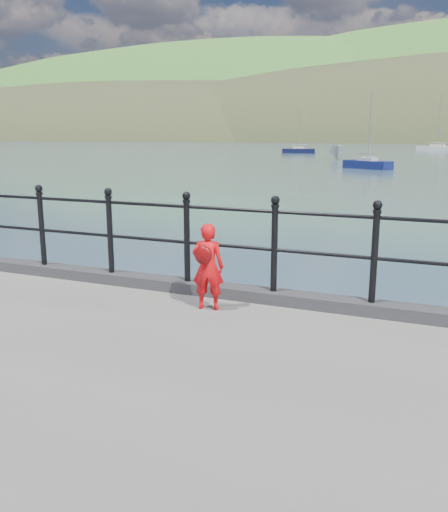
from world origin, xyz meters
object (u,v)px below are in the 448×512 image
at_px(child, 208,266).
at_px(sailboat_port, 367,165).
at_px(sailboat_left, 299,151).
at_px(railing, 229,234).
at_px(sailboat_deep, 437,148).
at_px(launch_white, 337,152).

height_order(child, sailboat_port, sailboat_port).
height_order(sailboat_left, sailboat_port, sailboat_left).
xyz_separation_m(railing, sailboat_deep, (-0.28, 98.38, -1.48)).
relative_size(railing, sailboat_deep, 1.82).
height_order(railing, child, railing).
bearing_deg(launch_white, sailboat_left, 104.67).
bearing_deg(sailboat_left, child, -83.01).
height_order(sailboat_deep, sailboat_port, sailboat_deep).
distance_m(child, sailboat_port, 43.16).
relative_size(railing, child, 17.26).
relative_size(child, sailboat_left, 0.15).
distance_m(child, launch_white, 59.70).
distance_m(railing, launch_white, 59.16).
height_order(sailboat_deep, sailboat_left, sailboat_deep).
xyz_separation_m(child, sailboat_deep, (-0.23, 98.93, -1.19)).
xyz_separation_m(child, launch_white, (-10.02, 58.85, -0.65)).
relative_size(railing, sailboat_port, 2.74).
bearing_deg(launch_white, railing, -94.31).
bearing_deg(child, railing, -107.51).
distance_m(railing, sailboat_port, 42.63).
bearing_deg(sailboat_port, sailboat_left, 144.68).
relative_size(sailboat_deep, sailboat_left, 1.42).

